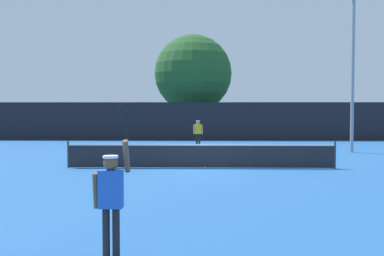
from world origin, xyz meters
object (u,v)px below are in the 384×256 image
large_tree (193,74)px  parked_car_near (174,125)px  player_serving (112,190)px  light_pole (353,63)px  tennis_ball (205,168)px  player_receiving (198,131)px  parked_car_mid (272,127)px

large_tree → parked_car_near: 5.93m
player_serving → large_tree: (0.65, 31.21, 4.09)m
light_pole → large_tree: bearing=123.5°
tennis_ball → light_pole: size_ratio=0.01×
player_receiving → parked_car_near: size_ratio=0.39×
large_tree → player_serving: bearing=-91.2°
parked_car_mid → player_receiving: bearing=-121.5°
player_receiving → large_tree: size_ratio=0.19×
player_serving → large_tree: large_tree is taller
player_serving → parked_car_mid: bearing=77.2°
tennis_ball → large_tree: size_ratio=0.01×
player_serving → tennis_ball: size_ratio=36.94×
player_serving → parked_car_near: size_ratio=0.60×
light_pole → tennis_ball: bearing=-139.5°
parked_car_near → parked_car_mid: (8.50, -2.22, 0.00)m
player_receiving → light_pole: size_ratio=0.19×
tennis_ball → light_pole: 11.47m
parked_car_near → parked_car_mid: same height
parked_car_near → tennis_ball: bearing=-83.6°
large_tree → parked_car_near: size_ratio=1.99×
light_pole → parked_car_near: 20.33m
player_receiving → parked_car_mid: parked_car_mid is taller
large_tree → parked_car_near: large_tree is taller
parked_car_mid → light_pole: bearing=-85.1°
player_serving → tennis_ball: (1.54, 11.10, -1.07)m
tennis_ball → light_pole: (7.93, 6.77, 4.77)m
light_pole → large_tree: light_pole is taller
player_serving → large_tree: bearing=88.8°
light_pole → large_tree: (-8.82, 13.34, 0.38)m
tennis_ball → parked_car_near: bearing=96.4°
player_serving → light_pole: 20.56m
player_receiving → tennis_ball: 9.99m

